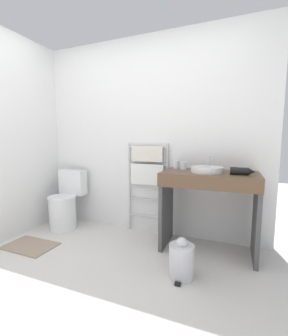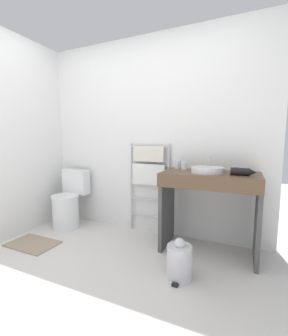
# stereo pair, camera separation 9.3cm
# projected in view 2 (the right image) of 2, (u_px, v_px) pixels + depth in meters

# --- Properties ---
(ground_plane) EXTENTS (12.00, 12.00, 0.00)m
(ground_plane) POSITION_uv_depth(u_px,v_px,m) (57.00, 309.00, 1.58)
(ground_plane) COLOR silver
(wall_back) EXTENTS (3.02, 0.12, 2.44)m
(wall_back) POSITION_uv_depth(u_px,v_px,m) (147.00, 137.00, 2.88)
(wall_back) COLOR white
(wall_back) RESTS_ON ground_plane
(wall_side) EXTENTS (0.12, 2.28, 2.44)m
(wall_side) POSITION_uv_depth(u_px,v_px,m) (11.00, 137.00, 2.72)
(wall_side) COLOR white
(wall_side) RESTS_ON ground_plane
(toilet) EXTENTS (0.38, 0.48, 0.78)m
(toilet) POSITION_uv_depth(u_px,v_px,m) (69.00, 203.00, 3.08)
(toilet) COLOR white
(toilet) RESTS_ON ground_plane
(towel_radiator) EXTENTS (0.53, 0.06, 1.15)m
(towel_radiator) POSITION_uv_depth(u_px,v_px,m) (149.00, 171.00, 2.80)
(towel_radiator) COLOR silver
(towel_radiator) RESTS_ON ground_plane
(vanity_counter) EXTENTS (0.96, 0.53, 0.85)m
(vanity_counter) POSITION_uv_depth(u_px,v_px,m) (209.00, 199.00, 2.30)
(vanity_counter) COLOR brown
(vanity_counter) RESTS_ON ground_plane
(sink_basin) EXTENTS (0.32, 0.32, 0.06)m
(sink_basin) POSITION_uv_depth(u_px,v_px,m) (207.00, 170.00, 2.26)
(sink_basin) COLOR white
(sink_basin) RESTS_ON vanity_counter
(faucet) EXTENTS (0.02, 0.10, 0.16)m
(faucet) POSITION_uv_depth(u_px,v_px,m) (210.00, 161.00, 2.42)
(faucet) COLOR silver
(faucet) RESTS_ON vanity_counter
(cup_near_wall) EXTENTS (0.07, 0.07, 0.09)m
(cup_near_wall) POSITION_uv_depth(u_px,v_px,m) (178.00, 165.00, 2.60)
(cup_near_wall) COLOR silver
(cup_near_wall) RESTS_ON vanity_counter
(cup_near_edge) EXTENTS (0.07, 0.07, 0.09)m
(cup_near_edge) POSITION_uv_depth(u_px,v_px,m) (184.00, 166.00, 2.51)
(cup_near_edge) COLOR silver
(cup_near_edge) RESTS_ON vanity_counter
(hair_dryer) EXTENTS (0.22, 0.16, 0.07)m
(hair_dryer) POSITION_uv_depth(u_px,v_px,m) (242.00, 172.00, 2.09)
(hair_dryer) COLOR black
(hair_dryer) RESTS_ON vanity_counter
(trash_bin) EXTENTS (0.22, 0.25, 0.36)m
(trash_bin) POSITION_uv_depth(u_px,v_px,m) (179.00, 261.00, 1.92)
(trash_bin) COLOR silver
(trash_bin) RESTS_ON ground_plane
(bath_mat) EXTENTS (0.56, 0.36, 0.01)m
(bath_mat) POSITION_uv_depth(u_px,v_px,m) (33.00, 244.00, 2.57)
(bath_mat) COLOR gray
(bath_mat) RESTS_ON ground_plane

